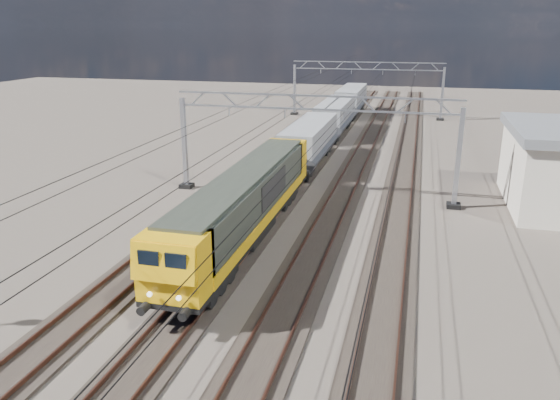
% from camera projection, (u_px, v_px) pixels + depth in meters
% --- Properties ---
extents(ground, '(160.00, 160.00, 0.00)m').
position_uv_depth(ground, '(300.00, 215.00, 34.60)').
color(ground, '#28241E').
rests_on(ground, ground).
extents(track_outer_west, '(2.60, 140.00, 0.30)m').
position_uv_depth(track_outer_west, '(211.00, 207.00, 35.99)').
color(track_outer_west, black).
rests_on(track_outer_west, ground).
extents(track_loco, '(2.60, 140.00, 0.30)m').
position_uv_depth(track_loco, '(270.00, 212.00, 35.05)').
color(track_loco, black).
rests_on(track_loco, ground).
extents(track_inner_east, '(2.60, 140.00, 0.30)m').
position_uv_depth(track_inner_east, '(331.00, 217.00, 34.11)').
color(track_inner_east, black).
rests_on(track_inner_east, ground).
extents(track_outer_east, '(2.60, 140.00, 0.30)m').
position_uv_depth(track_outer_east, '(396.00, 222.00, 33.17)').
color(track_outer_east, black).
rests_on(track_outer_east, ground).
extents(catenary_gantry_mid, '(19.90, 0.90, 7.11)m').
position_uv_depth(catenary_gantry_mid, '(313.00, 142.00, 37.10)').
color(catenary_gantry_mid, '#999DA7').
rests_on(catenary_gantry_mid, ground).
extents(catenary_gantry_far, '(19.90, 0.90, 7.11)m').
position_uv_depth(catenary_gantry_far, '(366.00, 87.00, 70.32)').
color(catenary_gantry_far, '#999DA7').
rests_on(catenary_gantry_far, ground).
extents(overhead_wires, '(12.03, 140.00, 0.53)m').
position_uv_depth(overhead_wires, '(324.00, 107.00, 40.23)').
color(overhead_wires, black).
rests_on(overhead_wires, ground).
extents(locomotive, '(2.76, 21.10, 3.62)m').
position_uv_depth(locomotive, '(246.00, 201.00, 29.82)').
color(locomotive, black).
rests_on(locomotive, ground).
extents(hopper_wagon_lead, '(3.38, 13.00, 3.25)m').
position_uv_depth(hopper_wagon_lead, '(309.00, 140.00, 46.18)').
color(hopper_wagon_lead, black).
rests_on(hopper_wagon_lead, ground).
extents(hopper_wagon_mid, '(3.38, 13.00, 3.25)m').
position_uv_depth(hopper_wagon_mid, '(335.00, 115.00, 59.29)').
color(hopper_wagon_mid, black).
rests_on(hopper_wagon_mid, ground).
extents(hopper_wagon_third, '(3.38, 13.00, 3.25)m').
position_uv_depth(hopper_wagon_third, '(351.00, 99.00, 72.39)').
color(hopper_wagon_third, black).
rests_on(hopper_wagon_third, ground).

